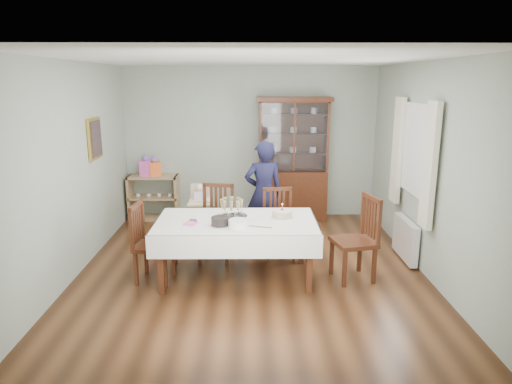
{
  "coord_description": "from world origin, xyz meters",
  "views": [
    {
      "loc": [
        -0.01,
        -5.7,
        2.45
      ],
      "look_at": [
        0.07,
        0.2,
        1.0
      ],
      "focal_mm": 32.0,
      "sensor_mm": 36.0,
      "label": 1
    }
  ],
  "objects_px": {
    "champagne_tray": "(232,212)",
    "birthday_cake": "(282,214)",
    "china_cabinet": "(293,158)",
    "gift_bag_orange": "(155,167)",
    "chair_end_right": "(354,255)",
    "chair_end_left": "(153,258)",
    "high_chair": "(201,221)",
    "woman": "(264,193)",
    "sideboard": "(154,197)",
    "chair_far_right": "(279,237)",
    "dining_table": "(236,249)",
    "gift_bag_pink": "(146,167)",
    "chair_far_left": "(216,237)"
  },
  "relations": [
    {
      "from": "chair_far_left",
      "to": "china_cabinet",
      "type": "bearing_deg",
      "value": 64.77
    },
    {
      "from": "china_cabinet",
      "to": "gift_bag_orange",
      "type": "bearing_deg",
      "value": 179.96
    },
    {
      "from": "chair_far_left",
      "to": "chair_far_right",
      "type": "bearing_deg",
      "value": 9.6
    },
    {
      "from": "chair_far_left",
      "to": "chair_end_right",
      "type": "relative_size",
      "value": 0.97
    },
    {
      "from": "china_cabinet",
      "to": "gift_bag_orange",
      "type": "xyz_separation_m",
      "value": [
        -2.45,
        0.0,
        -0.16
      ]
    },
    {
      "from": "china_cabinet",
      "to": "gift_bag_pink",
      "type": "relative_size",
      "value": 5.81
    },
    {
      "from": "chair_end_left",
      "to": "champagne_tray",
      "type": "distance_m",
      "value": 1.13
    },
    {
      "from": "gift_bag_orange",
      "to": "birthday_cake",
      "type": "bearing_deg",
      "value": -49.68
    },
    {
      "from": "dining_table",
      "to": "woman",
      "type": "relative_size",
      "value": 1.26
    },
    {
      "from": "gift_bag_orange",
      "to": "chair_far_right",
      "type": "bearing_deg",
      "value": -41.59
    },
    {
      "from": "chair_end_right",
      "to": "gift_bag_pink",
      "type": "bearing_deg",
      "value": -142.78
    },
    {
      "from": "high_chair",
      "to": "birthday_cake",
      "type": "relative_size",
      "value": 3.39
    },
    {
      "from": "dining_table",
      "to": "birthday_cake",
      "type": "xyz_separation_m",
      "value": [
        0.58,
        0.07,
        0.43
      ]
    },
    {
      "from": "chair_end_right",
      "to": "high_chair",
      "type": "bearing_deg",
      "value": -134.53
    },
    {
      "from": "chair_far_left",
      "to": "gift_bag_pink",
      "type": "relative_size",
      "value": 2.77
    },
    {
      "from": "chair_end_left",
      "to": "gift_bag_pink",
      "type": "height_order",
      "value": "gift_bag_pink"
    },
    {
      "from": "chair_far_right",
      "to": "champagne_tray",
      "type": "xyz_separation_m",
      "value": [
        -0.64,
        -0.56,
        0.55
      ]
    },
    {
      "from": "sideboard",
      "to": "chair_far_right",
      "type": "relative_size",
      "value": 0.92
    },
    {
      "from": "champagne_tray",
      "to": "dining_table",
      "type": "bearing_deg",
      "value": -64.03
    },
    {
      "from": "chair_end_left",
      "to": "woman",
      "type": "xyz_separation_m",
      "value": [
        1.42,
        1.31,
        0.5
      ]
    },
    {
      "from": "chair_far_left",
      "to": "woman",
      "type": "height_order",
      "value": "woman"
    },
    {
      "from": "woman",
      "to": "dining_table",
      "type": "bearing_deg",
      "value": 63.19
    },
    {
      "from": "woman",
      "to": "high_chair",
      "type": "xyz_separation_m",
      "value": [
        -0.95,
        -0.06,
        -0.42
      ]
    },
    {
      "from": "woman",
      "to": "gift_bag_orange",
      "type": "bearing_deg",
      "value": -44.3
    },
    {
      "from": "champagne_tray",
      "to": "gift_bag_orange",
      "type": "bearing_deg",
      "value": 121.06
    },
    {
      "from": "gift_bag_pink",
      "to": "gift_bag_orange",
      "type": "relative_size",
      "value": 1.05
    },
    {
      "from": "china_cabinet",
      "to": "sideboard",
      "type": "distance_m",
      "value": 2.6
    },
    {
      "from": "chair_end_right",
      "to": "gift_bag_orange",
      "type": "bearing_deg",
      "value": -144.24
    },
    {
      "from": "chair_end_right",
      "to": "champagne_tray",
      "type": "height_order",
      "value": "chair_end_right"
    },
    {
      "from": "chair_end_left",
      "to": "gift_bag_pink",
      "type": "relative_size",
      "value": 2.65
    },
    {
      "from": "chair_far_right",
      "to": "sideboard",
      "type": "bearing_deg",
      "value": 133.53
    },
    {
      "from": "champagne_tray",
      "to": "birthday_cake",
      "type": "height_order",
      "value": "champagne_tray"
    },
    {
      "from": "woman",
      "to": "china_cabinet",
      "type": "bearing_deg",
      "value": -122.91
    },
    {
      "from": "chair_far_left",
      "to": "high_chair",
      "type": "height_order",
      "value": "chair_far_left"
    },
    {
      "from": "birthday_cake",
      "to": "gift_bag_orange",
      "type": "bearing_deg",
      "value": 130.32
    },
    {
      "from": "chair_far_right",
      "to": "birthday_cake",
      "type": "height_order",
      "value": "chair_far_right"
    },
    {
      "from": "chair_end_left",
      "to": "birthday_cake",
      "type": "xyz_separation_m",
      "value": [
        1.62,
        0.15,
        0.52
      ]
    },
    {
      "from": "chair_end_left",
      "to": "gift_bag_orange",
      "type": "relative_size",
      "value": 2.78
    },
    {
      "from": "dining_table",
      "to": "sideboard",
      "type": "bearing_deg",
      "value": 121.47
    },
    {
      "from": "chair_far_right",
      "to": "chair_end_left",
      "type": "height_order",
      "value": "chair_end_left"
    },
    {
      "from": "chair_far_left",
      "to": "woman",
      "type": "relative_size",
      "value": 0.65
    },
    {
      "from": "woman",
      "to": "birthday_cake",
      "type": "distance_m",
      "value": 1.18
    },
    {
      "from": "high_chair",
      "to": "champagne_tray",
      "type": "bearing_deg",
      "value": -63.31
    },
    {
      "from": "chair_end_left",
      "to": "champagne_tray",
      "type": "xyz_separation_m",
      "value": [
        0.98,
        0.2,
        0.54
      ]
    },
    {
      "from": "birthday_cake",
      "to": "high_chair",
      "type": "bearing_deg",
      "value": 136.0
    },
    {
      "from": "dining_table",
      "to": "sideboard",
      "type": "relative_size",
      "value": 2.23
    },
    {
      "from": "sideboard",
      "to": "gift_bag_orange",
      "type": "height_order",
      "value": "gift_bag_orange"
    },
    {
      "from": "birthday_cake",
      "to": "woman",
      "type": "bearing_deg",
      "value": 99.7
    },
    {
      "from": "champagne_tray",
      "to": "gift_bag_pink",
      "type": "relative_size",
      "value": 1.06
    },
    {
      "from": "china_cabinet",
      "to": "high_chair",
      "type": "relative_size",
      "value": 2.26
    }
  ]
}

